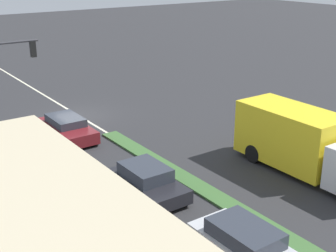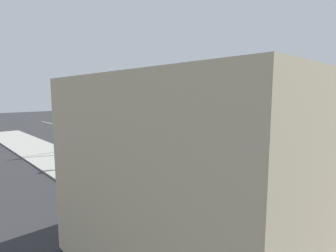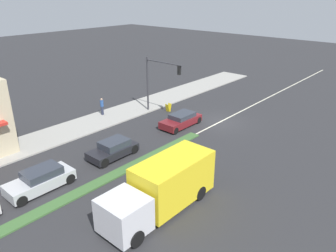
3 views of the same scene
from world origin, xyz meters
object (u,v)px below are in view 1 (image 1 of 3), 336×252
at_px(sedan_silver, 248,248).
at_px(sedan_dark, 147,181).
at_px(delivery_truck, 305,143).
at_px(sedan_maroon, 67,128).

distance_m(sedan_silver, sedan_dark, 5.95).
xyz_separation_m(sedan_silver, sedan_dark, (-0.00, -5.95, -0.04)).
height_order(delivery_truck, sedan_maroon, delivery_truck).
bearing_deg(sedan_silver, sedan_maroon, -90.00).
height_order(sedan_maroon, sedan_dark, sedan_dark).
bearing_deg(delivery_truck, sedan_maroon, -55.42).
relative_size(sedan_maroon, sedan_dark, 1.11).
height_order(delivery_truck, sedan_silver, delivery_truck).
relative_size(delivery_truck, sedan_maroon, 1.76).
xyz_separation_m(delivery_truck, sedan_maroon, (7.20, -10.44, -0.87)).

